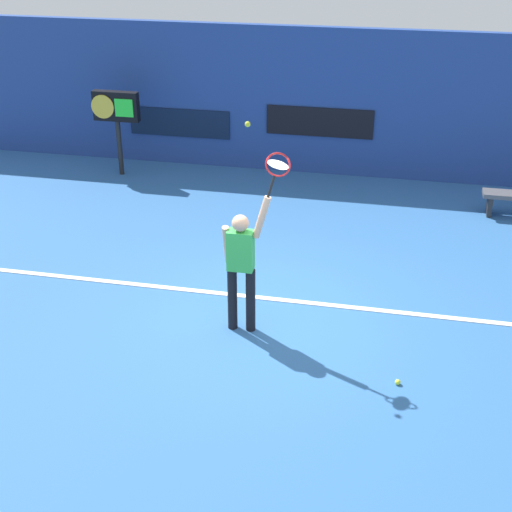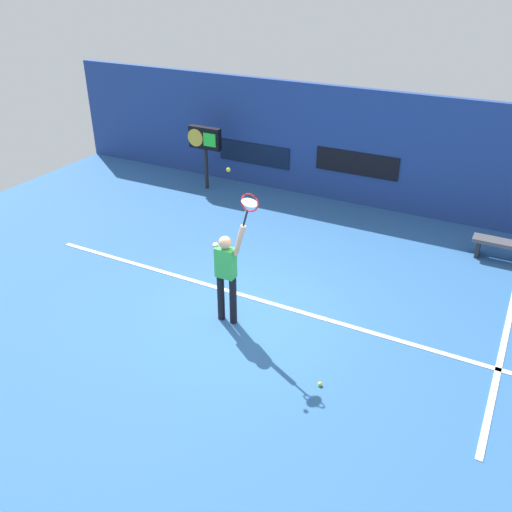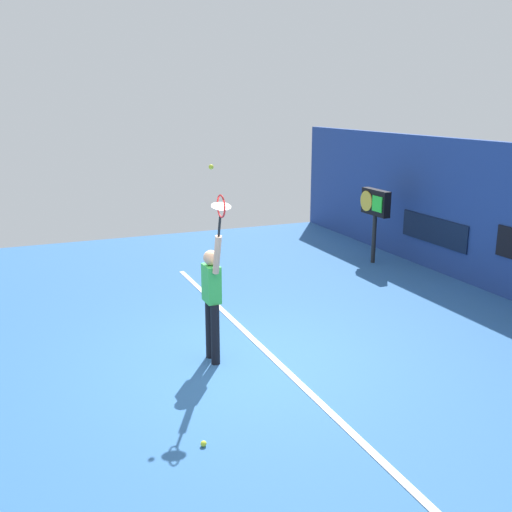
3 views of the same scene
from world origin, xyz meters
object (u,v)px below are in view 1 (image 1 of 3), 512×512
object	(u,v)px
tennis_player	(241,263)
spare_ball	(398,382)
scoreboard_clock	(116,110)
tennis_ball	(248,124)
tennis_racket	(277,167)

from	to	relation	value
tennis_player	spare_ball	world-z (taller)	tennis_player
scoreboard_clock	spare_ball	size ratio (longest dim) A/B	25.81
tennis_player	tennis_ball	bearing A→B (deg)	-6.11
tennis_racket	spare_ball	bearing A→B (deg)	-26.28
tennis_ball	scoreboard_clock	size ratio (longest dim) A/B	0.04
scoreboard_clock	spare_ball	world-z (taller)	scoreboard_clock
spare_ball	tennis_player	bearing A→B (deg)	158.73
tennis_racket	scoreboard_clock	world-z (taller)	tennis_racket
tennis_player	scoreboard_clock	xyz separation A→B (m)	(-3.81, 5.29, 0.36)
tennis_player	tennis_racket	distance (m)	1.43
tennis_ball	spare_ball	bearing A→B (deg)	-21.94
tennis_ball	spare_ball	xyz separation A→B (m)	(2.03, -0.82, -2.84)
scoreboard_clock	tennis_ball	bearing A→B (deg)	-53.58
tennis_player	tennis_racket	bearing A→B (deg)	-0.53
tennis_ball	spare_ball	distance (m)	3.59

